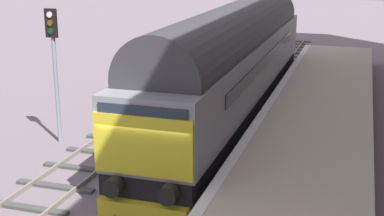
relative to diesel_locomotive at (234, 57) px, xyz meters
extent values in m
plane|color=slate|center=(0.00, -8.81, -2.49)|extent=(140.00, 140.00, 0.00)
cube|color=slate|center=(-0.72, -8.81, -2.42)|extent=(0.07, 60.00, 0.15)
cube|color=slate|center=(0.72, -8.81, -2.42)|extent=(0.07, 60.00, 0.15)
cube|color=#484537|center=(0.00, -9.46, -2.45)|extent=(2.50, 0.26, 0.09)
cube|color=#484537|center=(0.00, -8.16, -2.45)|extent=(2.50, 0.26, 0.09)
cube|color=#484537|center=(0.00, -6.85, -2.45)|extent=(2.50, 0.26, 0.09)
cube|color=#484537|center=(0.00, -5.55, -2.45)|extent=(2.50, 0.26, 0.09)
cube|color=#484537|center=(0.00, -4.24, -2.45)|extent=(2.50, 0.26, 0.09)
cube|color=#484537|center=(0.00, -2.94, -2.45)|extent=(2.50, 0.26, 0.09)
cube|color=#484537|center=(0.00, -1.63, -2.45)|extent=(2.50, 0.26, 0.09)
cube|color=#484537|center=(0.00, -0.33, -2.45)|extent=(2.50, 0.26, 0.09)
cube|color=#484537|center=(0.00, 0.98, -2.45)|extent=(2.50, 0.26, 0.09)
cube|color=#484537|center=(0.00, 2.28, -2.45)|extent=(2.50, 0.26, 0.09)
cube|color=#484537|center=(0.00, 3.58, -2.45)|extent=(2.50, 0.26, 0.09)
cube|color=#484537|center=(0.00, 4.89, -2.45)|extent=(2.50, 0.26, 0.09)
cube|color=#484537|center=(0.00, 6.19, -2.45)|extent=(2.50, 0.26, 0.09)
cube|color=#484537|center=(0.00, 7.50, -2.45)|extent=(2.50, 0.26, 0.09)
cube|color=#484537|center=(0.00, 8.80, -2.45)|extent=(2.50, 0.26, 0.09)
cube|color=#484537|center=(0.00, 10.11, -2.45)|extent=(2.50, 0.26, 0.09)
cube|color=#484537|center=(0.00, 11.41, -2.45)|extent=(2.50, 0.26, 0.09)
cube|color=#484537|center=(0.00, 12.71, -2.45)|extent=(2.50, 0.26, 0.09)
cube|color=#484537|center=(0.00, 14.02, -2.45)|extent=(2.50, 0.26, 0.09)
cube|color=#484537|center=(0.00, 15.32, -2.45)|extent=(2.50, 0.26, 0.09)
cube|color=#484537|center=(0.00, 16.63, -2.45)|extent=(2.50, 0.26, 0.09)
cube|color=#484537|center=(0.00, 17.93, -2.45)|extent=(2.50, 0.26, 0.09)
cube|color=#484537|center=(0.00, 19.24, -2.45)|extent=(2.50, 0.26, 0.09)
cube|color=#484537|center=(0.00, 20.54, -2.45)|extent=(2.50, 0.26, 0.09)
cube|color=gray|center=(-3.99, -8.81, -2.42)|extent=(0.07, 60.00, 0.15)
cube|color=gray|center=(-2.56, -8.81, -2.42)|extent=(0.07, 60.00, 0.15)
cube|color=#424541|center=(-3.28, -10.27, -2.45)|extent=(2.50, 0.26, 0.09)
cube|color=#424541|center=(-3.28, -8.81, -2.45)|extent=(2.50, 0.26, 0.09)
cube|color=#424541|center=(-3.28, -7.34, -2.45)|extent=(2.50, 0.26, 0.09)
cube|color=#424541|center=(-3.28, -5.88, -2.45)|extent=(2.50, 0.26, 0.09)
cube|color=#424541|center=(-3.28, -4.42, -2.45)|extent=(2.50, 0.26, 0.09)
cube|color=#424541|center=(-3.28, -2.95, -2.45)|extent=(2.50, 0.26, 0.09)
cube|color=#424541|center=(-3.28, -1.49, -2.45)|extent=(2.50, 0.26, 0.09)
cube|color=#424541|center=(-3.28, -0.03, -2.45)|extent=(2.50, 0.26, 0.09)
cube|color=#424541|center=(-3.28, 1.44, -2.45)|extent=(2.50, 0.26, 0.09)
cube|color=#424541|center=(-3.28, 2.90, -2.45)|extent=(2.50, 0.26, 0.09)
cube|color=#424541|center=(-3.28, 4.36, -2.45)|extent=(2.50, 0.26, 0.09)
cube|color=#424541|center=(-3.28, 5.83, -2.45)|extent=(2.50, 0.26, 0.09)
cube|color=#424541|center=(-3.28, 7.29, -2.45)|extent=(2.50, 0.26, 0.09)
cube|color=#424541|center=(-3.28, 8.75, -2.45)|extent=(2.50, 0.26, 0.09)
cube|color=#424541|center=(-3.28, 10.22, -2.45)|extent=(2.50, 0.26, 0.09)
cube|color=#424541|center=(-3.28, 11.68, -2.45)|extent=(2.50, 0.26, 0.09)
cube|color=#424541|center=(-3.28, 13.14, -2.45)|extent=(2.50, 0.26, 0.09)
cube|color=#424541|center=(-3.28, 14.61, -2.45)|extent=(2.50, 0.26, 0.09)
cube|color=#424541|center=(-3.28, 16.07, -2.45)|extent=(2.50, 0.26, 0.09)
cube|color=#424541|center=(-3.28, 17.53, -2.45)|extent=(2.50, 0.26, 0.09)
cube|color=#424541|center=(-3.28, 19.00, -2.45)|extent=(2.50, 0.26, 0.09)
cube|color=#424541|center=(-3.28, 20.46, -2.45)|extent=(2.50, 0.26, 0.09)
cube|color=#B9B199|center=(3.60, -8.81, -1.99)|extent=(4.00, 44.00, 1.00)
cube|color=white|center=(1.75, -8.81, -1.49)|extent=(0.30, 44.00, 0.01)
cube|color=black|center=(0.00, 0.04, -1.67)|extent=(2.56, 19.77, 0.60)
cube|color=gray|center=(0.00, 0.04, -0.32)|extent=(2.70, 19.77, 2.10)
cylinder|color=#36373A|center=(0.00, 0.04, 0.91)|extent=(2.56, 18.19, 2.57)
cube|color=yellow|center=(0.00, -9.89, -0.47)|extent=(2.65, 0.08, 1.58)
cube|color=#232D3D|center=(0.00, -9.87, 0.26)|extent=(2.38, 0.04, 0.64)
cube|color=#232D3D|center=(1.37, 0.04, -0.02)|extent=(0.04, 13.84, 0.44)
cylinder|color=black|center=(-0.75, -10.10, -1.57)|extent=(0.48, 0.35, 0.48)
cylinder|color=black|center=(0.75, -10.10, -1.57)|extent=(0.48, 0.35, 0.48)
cube|color=yellow|center=(0.00, -9.95, -2.20)|extent=(2.43, 0.36, 0.47)
cylinder|color=black|center=(0.00, -7.98, -1.97)|extent=(1.64, 1.04, 1.04)
cylinder|color=black|center=(0.00, -6.88, -1.97)|extent=(1.64, 1.04, 1.04)
cylinder|color=black|center=(0.00, -5.78, -1.97)|extent=(1.64, 1.04, 1.04)
cylinder|color=black|center=(0.00, 5.85, -1.97)|extent=(1.64, 1.04, 1.04)
cylinder|color=black|center=(0.00, 6.95, -1.97)|extent=(1.64, 1.04, 1.04)
cylinder|color=black|center=(0.00, 8.05, -1.97)|extent=(1.64, 1.04, 1.04)
cylinder|color=gray|center=(-5.22, -5.20, -0.08)|extent=(0.14, 0.14, 4.82)
cube|color=black|center=(-5.22, -5.26, 1.84)|extent=(0.44, 0.10, 0.99)
cylinder|color=white|center=(-5.22, -5.32, 2.13)|extent=(0.20, 0.06, 0.20)
cylinder|color=#53470A|center=(-5.22, -5.32, 1.85)|extent=(0.20, 0.06, 0.20)
cylinder|color=#0A3E13|center=(-5.22, -5.32, 1.57)|extent=(0.20, 0.06, 0.20)
camera|label=1|loc=(5.00, -21.69, 4.20)|focal=51.03mm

